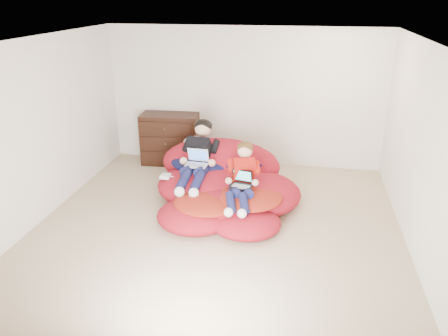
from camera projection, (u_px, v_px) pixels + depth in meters
room_shell at (218, 212)px, 6.02m from camera, size 5.10×5.10×2.77m
dresser at (170, 139)px, 8.17m from camera, size 1.09×0.63×0.95m
beanbag_pile at (224, 186)px, 6.70m from camera, size 2.32×2.26×0.89m
cream_pillow at (195, 144)px, 7.44m from camera, size 0.44×0.28×0.28m
older_boy at (199, 154)px, 6.72m from camera, size 0.42×1.31×0.84m
younger_boy at (242, 175)px, 6.14m from camera, size 0.41×1.05×0.75m
laptop_white at (197, 161)px, 6.65m from camera, size 0.34×0.32×0.23m
laptop_black at (242, 182)px, 6.12m from camera, size 0.33×0.32×0.21m
power_adapter at (166, 176)px, 6.66m from camera, size 0.15×0.15×0.05m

